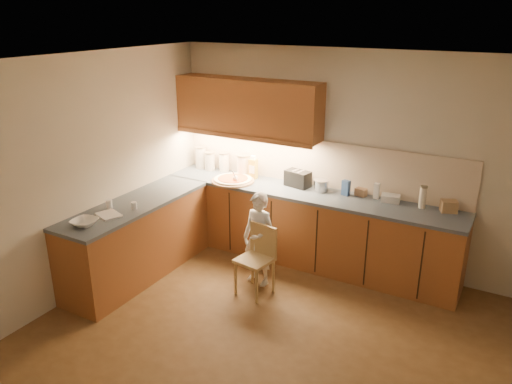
% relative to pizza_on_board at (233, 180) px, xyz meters
% --- Properties ---
extents(room, '(4.54, 4.50, 2.62)m').
position_rel_pizza_on_board_xyz_m(room, '(1.35, -1.58, 0.73)').
color(room, brown).
rests_on(room, ground).
extents(l_counter, '(3.77, 2.62, 0.92)m').
position_rel_pizza_on_board_xyz_m(l_counter, '(0.43, -0.33, -0.48)').
color(l_counter, '#99592C').
rests_on(l_counter, ground).
extents(backsplash, '(3.75, 0.02, 0.58)m').
position_rel_pizza_on_board_xyz_m(backsplash, '(0.98, 0.40, 0.27)').
color(backsplash, beige).
rests_on(backsplash, l_counter).
extents(upper_cabinets, '(1.95, 0.36, 0.73)m').
position_rel_pizza_on_board_xyz_m(upper_cabinets, '(0.08, 0.24, 0.90)').
color(upper_cabinets, '#99592C').
rests_on(upper_cabinets, ground).
extents(pizza_on_board, '(0.55, 0.55, 0.22)m').
position_rel_pizza_on_board_xyz_m(pizza_on_board, '(0.00, 0.00, 0.00)').
color(pizza_on_board, '#A87E54').
rests_on(pizza_on_board, l_counter).
extents(child, '(0.43, 0.31, 1.10)m').
position_rel_pizza_on_board_xyz_m(child, '(0.74, -0.65, -0.39)').
color(child, white).
rests_on(child, ground).
extents(wooden_chair, '(0.40, 0.40, 0.78)m').
position_rel_pizza_on_board_xyz_m(wooden_chair, '(0.83, -0.83, -0.49)').
color(wooden_chair, tan).
rests_on(wooden_chair, ground).
extents(mixing_bowl, '(0.28, 0.28, 0.06)m').
position_rel_pizza_on_board_xyz_m(mixing_bowl, '(-0.60, -1.92, 0.01)').
color(mixing_bowl, white).
rests_on(mixing_bowl, l_counter).
extents(canister_a, '(0.15, 0.15, 0.31)m').
position_rel_pizza_on_board_xyz_m(canister_a, '(-0.70, 0.29, 0.13)').
color(canister_a, beige).
rests_on(canister_a, l_counter).
extents(canister_b, '(0.15, 0.15, 0.26)m').
position_rel_pizza_on_board_xyz_m(canister_b, '(-0.54, 0.27, 0.11)').
color(canister_b, beige).
rests_on(canister_b, l_counter).
extents(canister_c, '(0.14, 0.14, 0.27)m').
position_rel_pizza_on_board_xyz_m(canister_c, '(-0.34, 0.32, 0.11)').
color(canister_c, white).
rests_on(canister_c, l_counter).
extents(canister_d, '(0.18, 0.18, 0.29)m').
position_rel_pizza_on_board_xyz_m(canister_d, '(-0.02, 0.29, 0.12)').
color(canister_d, silver).
rests_on(canister_d, l_counter).
extents(oil_jug, '(0.11, 0.08, 0.31)m').
position_rel_pizza_on_board_xyz_m(oil_jug, '(0.16, 0.25, 0.12)').
color(oil_jug, gold).
rests_on(oil_jug, l_counter).
extents(toaster, '(0.34, 0.24, 0.20)m').
position_rel_pizza_on_board_xyz_m(toaster, '(0.80, 0.25, 0.08)').
color(toaster, black).
rests_on(toaster, l_counter).
extents(steel_pot, '(0.19, 0.19, 0.14)m').
position_rel_pizza_on_board_xyz_m(steel_pot, '(1.12, 0.23, 0.05)').
color(steel_pot, '#B6B7BB').
rests_on(steel_pot, l_counter).
extents(blue_box, '(0.10, 0.08, 0.18)m').
position_rel_pizza_on_board_xyz_m(blue_box, '(1.43, 0.24, 0.07)').
color(blue_box, '#315393').
rests_on(blue_box, l_counter).
extents(card_box_a, '(0.14, 0.12, 0.09)m').
position_rel_pizza_on_board_xyz_m(card_box_a, '(1.59, 0.31, 0.02)').
color(card_box_a, '#997452').
rests_on(card_box_a, l_counter).
extents(white_bottle, '(0.06, 0.06, 0.19)m').
position_rel_pizza_on_board_xyz_m(white_bottle, '(1.78, 0.32, 0.07)').
color(white_bottle, white).
rests_on(white_bottle, l_counter).
extents(flat_pack, '(0.23, 0.17, 0.08)m').
position_rel_pizza_on_board_xyz_m(flat_pack, '(1.95, 0.29, 0.02)').
color(flat_pack, silver).
rests_on(flat_pack, l_counter).
extents(tall_jar, '(0.08, 0.08, 0.26)m').
position_rel_pizza_on_board_xyz_m(tall_jar, '(2.31, 0.27, 0.11)').
color(tall_jar, white).
rests_on(tall_jar, l_counter).
extents(card_box_b, '(0.20, 0.18, 0.13)m').
position_rel_pizza_on_board_xyz_m(card_box_b, '(2.59, 0.30, 0.04)').
color(card_box_b, tan).
rests_on(card_box_b, l_counter).
extents(dough_cloth, '(0.31, 0.28, 0.02)m').
position_rel_pizza_on_board_xyz_m(dough_cloth, '(-0.57, -1.61, -0.02)').
color(dough_cloth, silver).
rests_on(dough_cloth, l_counter).
extents(spice_jar_a, '(0.09, 0.09, 0.09)m').
position_rel_pizza_on_board_xyz_m(spice_jar_a, '(-0.73, -1.44, 0.02)').
color(spice_jar_a, white).
rests_on(spice_jar_a, l_counter).
extents(spice_jar_b, '(0.07, 0.07, 0.08)m').
position_rel_pizza_on_board_xyz_m(spice_jar_b, '(-0.46, -1.33, 0.02)').
color(spice_jar_b, white).
rests_on(spice_jar_b, l_counter).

